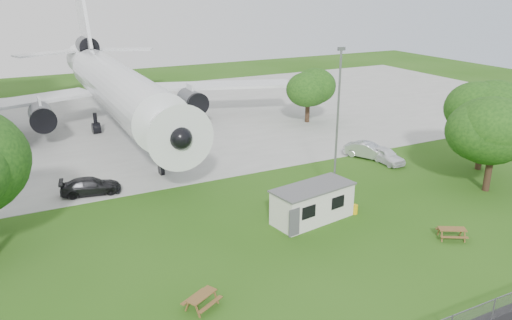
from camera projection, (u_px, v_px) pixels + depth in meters
name	position (u px, v px, depth m)	size (l,w,h in m)	color
ground	(281.00, 265.00, 30.61)	(160.00, 160.00, 0.00)	#3A671E
concrete_apron	(132.00, 122.00, 62.57)	(120.00, 46.00, 0.03)	#B7B7B2
airliner	(115.00, 85.00, 58.17)	(46.36, 47.73, 17.69)	white
site_cabin	(313.00, 203.00, 36.19)	(6.93, 3.65, 2.62)	silver
picnic_west	(202.00, 307.00, 26.65)	(1.80, 1.50, 0.76)	brown
picnic_east	(451.00, 239.00, 33.86)	(1.80, 1.50, 0.76)	brown
lamp_mast	(337.00, 130.00, 37.34)	(0.16, 0.16, 12.00)	slate
tree_east_front	(495.00, 130.00, 40.09)	(6.86, 6.86, 8.66)	#382619
tree_east_back	(486.00, 114.00, 44.92)	(7.05, 7.05, 8.86)	#382619
tree_far_apron	(308.00, 89.00, 61.27)	(5.15, 5.15, 6.80)	#382619
car_ne_hatch	(386.00, 155.00, 48.14)	(1.72, 4.27, 1.45)	white
car_ne_sedan	(368.00, 151.00, 49.38)	(1.63, 4.68, 1.54)	silver
car_apron_van	(91.00, 186.00, 40.85)	(1.95, 4.80, 1.39)	black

